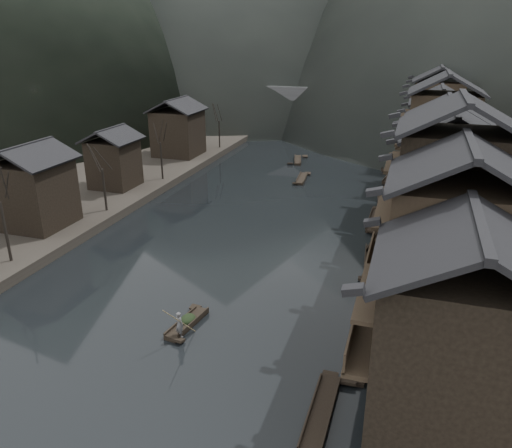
% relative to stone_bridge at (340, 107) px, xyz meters
% --- Properties ---
extents(water, '(300.00, 300.00, 0.00)m').
position_rel_stone_bridge_xyz_m(water, '(0.00, -72.00, -5.11)').
color(water, black).
rests_on(water, ground).
extents(left_bank, '(40.00, 200.00, 1.20)m').
position_rel_stone_bridge_xyz_m(left_bank, '(-35.00, -32.00, -4.51)').
color(left_bank, '#2D2823').
rests_on(left_bank, ground).
extents(stilt_houses, '(9.00, 67.60, 15.71)m').
position_rel_stone_bridge_xyz_m(stilt_houses, '(17.28, -52.62, 3.77)').
color(stilt_houses, black).
rests_on(stilt_houses, ground).
extents(left_houses, '(8.10, 53.20, 8.73)m').
position_rel_stone_bridge_xyz_m(left_houses, '(-20.50, -51.88, 0.55)').
color(left_houses, black).
rests_on(left_houses, left_bank).
extents(bare_trees, '(3.77, 63.25, 7.54)m').
position_rel_stone_bridge_xyz_m(bare_trees, '(-17.00, -58.73, 1.37)').
color(bare_trees, black).
rests_on(bare_trees, left_bank).
extents(moored_sampans, '(3.05, 73.58, 0.47)m').
position_rel_stone_bridge_xyz_m(moored_sampans, '(12.03, -44.30, -4.91)').
color(moored_sampans, black).
rests_on(moored_sampans, water).
extents(midriver_boats, '(5.90, 32.04, 0.45)m').
position_rel_stone_bridge_xyz_m(midriver_boats, '(-0.68, -23.05, -4.91)').
color(midriver_boats, black).
rests_on(midriver_boats, water).
extents(stone_bridge, '(40.00, 6.00, 9.00)m').
position_rel_stone_bridge_xyz_m(stone_bridge, '(0.00, 0.00, 0.00)').
color(stone_bridge, '#4C4C4F').
rests_on(stone_bridge, ground).
extents(hero_sampan, '(1.57, 4.74, 0.43)m').
position_rel_stone_bridge_xyz_m(hero_sampan, '(0.84, -72.94, -4.91)').
color(hero_sampan, black).
rests_on(hero_sampan, water).
extents(cargo_heap, '(1.03, 1.35, 0.62)m').
position_rel_stone_bridge_xyz_m(cargo_heap, '(0.81, -72.73, -4.37)').
color(cargo_heap, black).
rests_on(cargo_heap, hero_sampan).
extents(boatman, '(0.80, 0.67, 1.86)m').
position_rel_stone_bridge_xyz_m(boatman, '(1.07, -74.56, -3.75)').
color(boatman, slate).
rests_on(boatman, hero_sampan).
extents(bamboo_pole, '(1.06, 3.07, 3.47)m').
position_rel_stone_bridge_xyz_m(bamboo_pole, '(1.27, -74.56, -1.08)').
color(bamboo_pole, '#8C7A51').
rests_on(bamboo_pole, boatman).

